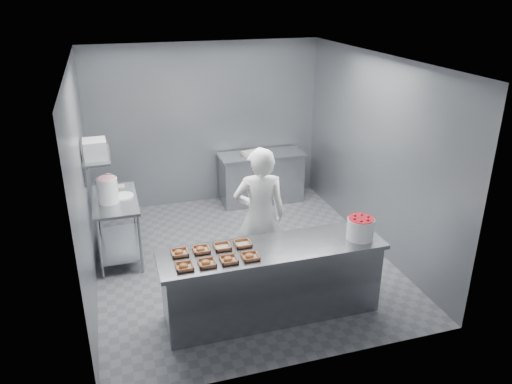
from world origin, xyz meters
TOP-DOWN VIEW (x-y plane):
  - floor at (0.00, 0.00)m, footprint 4.50×4.50m
  - ceiling at (0.00, 0.00)m, footprint 4.50×4.50m
  - wall_back at (0.00, 2.25)m, footprint 4.00×0.04m
  - wall_left at (-2.00, 0.00)m, footprint 0.04×4.50m
  - wall_right at (2.00, 0.00)m, footprint 0.04×4.50m
  - service_counter at (0.00, -1.35)m, footprint 2.60×0.70m
  - prep_table at (-1.65, 0.60)m, footprint 0.60×1.20m
  - back_counter at (0.90, 1.90)m, footprint 1.50×0.60m
  - wall_shelf at (-1.82, 0.60)m, footprint 0.35×0.90m
  - tray_0 at (-1.03, -1.50)m, footprint 0.19×0.18m
  - tray_1 at (-0.79, -1.50)m, footprint 0.19×0.18m
  - tray_2 at (-0.55, -1.50)m, footprint 0.19×0.18m
  - tray_3 at (-0.31, -1.50)m, footprint 0.19×0.18m
  - tray_4 at (-1.03, -1.20)m, footprint 0.19×0.18m
  - tray_5 at (-0.79, -1.20)m, footprint 0.19×0.18m
  - tray_6 at (-0.55, -1.20)m, footprint 0.19×0.18m
  - tray_7 at (-0.31, -1.20)m, footprint 0.19×0.18m
  - worker at (0.10, -0.56)m, footprint 0.73×0.54m
  - strawberry_tub at (1.05, -1.44)m, footprint 0.31×0.31m
  - glaze_bucket at (-1.73, 0.51)m, footprint 0.29×0.28m
  - bucket_lid at (-1.54, 0.64)m, footprint 0.38×0.38m
  - rag at (-1.56, 1.04)m, footprint 0.13×0.12m
  - appliance at (-1.82, 0.44)m, footprint 0.30×0.34m
  - paper_stack at (0.71, 1.90)m, footprint 0.32×0.25m

SIDE VIEW (x-z plane):
  - floor at x=0.00m, z-range 0.00..0.00m
  - back_counter at x=0.90m, z-range 0.00..0.90m
  - service_counter at x=0.00m, z-range 0.00..0.90m
  - prep_table at x=-1.65m, z-range 0.14..1.04m
  - rag at x=-1.56m, z-range 0.90..0.92m
  - bucket_lid at x=-1.54m, z-range 0.90..0.92m
  - worker at x=0.10m, z-range 0.00..1.84m
  - tray_6 at x=-0.55m, z-range 0.90..0.94m
  - tray_7 at x=-0.31m, z-range 0.90..0.94m
  - tray_0 at x=-1.03m, z-range 0.89..0.95m
  - tray_1 at x=-0.79m, z-range 0.89..0.95m
  - tray_2 at x=-0.55m, z-range 0.89..0.95m
  - tray_3 at x=-0.31m, z-range 0.89..0.95m
  - tray_4 at x=-1.03m, z-range 0.89..0.95m
  - tray_5 at x=-0.79m, z-range 0.89..0.95m
  - paper_stack at x=0.71m, z-range 0.90..0.96m
  - strawberry_tub at x=1.05m, z-range 0.91..1.17m
  - glaze_bucket at x=-1.73m, z-range 0.87..1.30m
  - wall_back at x=0.00m, z-range 0.00..2.80m
  - wall_left at x=-2.00m, z-range 0.00..2.80m
  - wall_right at x=2.00m, z-range 0.00..2.80m
  - wall_shelf at x=-1.82m, z-range 1.54..1.56m
  - appliance at x=-1.82m, z-range 1.56..1.81m
  - ceiling at x=0.00m, z-range 2.80..2.80m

